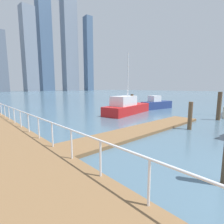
% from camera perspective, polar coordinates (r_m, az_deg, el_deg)
% --- Properties ---
extents(ground_plane, '(300.00, 300.00, 0.00)m').
position_cam_1_polar(ground_plane, '(19.97, -24.53, -0.87)').
color(ground_plane, slate).
extents(floating_dock, '(12.90, 2.00, 0.18)m').
position_cam_1_polar(floating_dock, '(11.53, 10.09, -6.02)').
color(floating_dock, olive).
rests_on(floating_dock, ground_plane).
extents(boardwalk_railing, '(0.06, 29.59, 1.08)m').
position_cam_1_polar(boardwalk_railing, '(9.07, -23.68, -3.05)').
color(boardwalk_railing, white).
rests_on(boardwalk_railing, boardwalk).
extents(dock_piling_0, '(0.35, 0.35, 2.55)m').
position_cam_1_polar(dock_piling_0, '(17.84, 32.53, 1.71)').
color(dock_piling_0, brown).
rests_on(dock_piling_0, ground_plane).
extents(dock_piling_1, '(0.28, 0.28, 1.95)m').
position_cam_1_polar(dock_piling_1, '(12.86, 24.95, -1.16)').
color(dock_piling_1, brown).
rests_on(dock_piling_1, ground_plane).
extents(dock_piling_2, '(0.34, 0.34, 2.18)m').
position_cam_1_polar(dock_piling_2, '(19.19, 6.76, 2.76)').
color(dock_piling_2, '#473826').
rests_on(dock_piling_2, ground_plane).
extents(moored_boat_2, '(7.28, 3.56, 6.61)m').
position_cam_1_polar(moored_boat_2, '(18.93, 4.95, 1.73)').
color(moored_boat_2, red).
rests_on(moored_boat_2, ground_plane).
extents(moored_boat_4, '(5.04, 2.00, 1.82)m').
position_cam_1_polar(moored_boat_4, '(24.14, 14.84, 2.63)').
color(moored_boat_4, navy).
rests_on(moored_boat_4, ground_plane).
extents(skyline_tower_3, '(7.60, 8.97, 42.30)m').
position_cam_1_polar(skyline_tower_3, '(147.46, -33.62, 14.02)').
color(skyline_tower_3, slate).
rests_on(skyline_tower_3, ground_plane).
extents(skyline_tower_4, '(10.46, 9.46, 65.51)m').
position_cam_1_polar(skyline_tower_4, '(157.91, -26.27, 18.33)').
color(skyline_tower_4, gray).
rests_on(skyline_tower_4, ground_plane).
extents(skyline_tower_5, '(11.81, 9.25, 88.00)m').
position_cam_1_polar(skyline_tower_5, '(176.03, -21.83, 21.19)').
color(skyline_tower_5, slate).
rests_on(skyline_tower_5, ground_plane).
extents(skyline_tower_6, '(13.27, 10.66, 82.83)m').
position_cam_1_polar(skyline_tower_6, '(176.93, -14.18, 20.59)').
color(skyline_tower_6, gray).
rests_on(skyline_tower_6, ground_plane).
extents(skyline_tower_7, '(7.30, 8.54, 70.86)m').
position_cam_1_polar(skyline_tower_7, '(178.42, -8.02, 18.68)').
color(skyline_tower_7, slate).
rests_on(skyline_tower_7, ground_plane).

